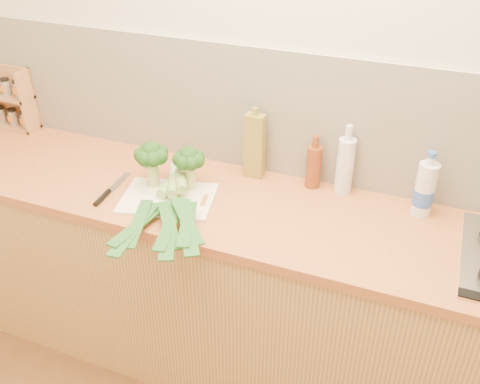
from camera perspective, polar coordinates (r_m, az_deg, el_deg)
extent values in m
plane|color=beige|center=(2.16, 5.52, 11.27)|extent=(3.50, 0.00, 3.50)
cube|color=silver|center=(2.20, 5.27, 8.02)|extent=(3.20, 0.02, 0.54)
cube|color=tan|center=(2.39, 2.25, -11.17)|extent=(3.20, 0.60, 0.86)
cube|color=#CD723C|center=(2.10, 2.51, -2.21)|extent=(3.20, 0.62, 0.04)
cube|color=white|center=(2.16, -7.68, -0.66)|extent=(0.41, 0.34, 0.01)
cylinder|color=#B3C070|center=(2.22, -9.23, 1.88)|extent=(0.05, 0.05, 0.10)
sphere|color=#16390F|center=(2.17, -9.46, 4.26)|extent=(0.09, 0.09, 0.09)
sphere|color=#16390F|center=(2.16, -8.54, 3.75)|extent=(0.06, 0.06, 0.06)
sphere|color=#16390F|center=(2.19, -8.48, 4.17)|extent=(0.06, 0.06, 0.06)
sphere|color=#16390F|center=(2.21, -9.13, 4.40)|extent=(0.06, 0.06, 0.06)
sphere|color=#16390F|center=(2.21, -10.00, 4.27)|extent=(0.06, 0.06, 0.06)
sphere|color=#16390F|center=(2.18, -10.45, 3.88)|extent=(0.06, 0.06, 0.06)
sphere|color=#16390F|center=(2.15, -10.14, 3.52)|extent=(0.06, 0.06, 0.06)
sphere|color=#16390F|center=(2.14, -9.27, 3.46)|extent=(0.06, 0.06, 0.06)
cylinder|color=#B3C070|center=(2.19, -5.36, 1.56)|extent=(0.05, 0.05, 0.10)
sphere|color=#16390F|center=(2.14, -5.49, 3.82)|extent=(0.08, 0.08, 0.08)
sphere|color=#16390F|center=(2.13, -4.59, 3.33)|extent=(0.06, 0.06, 0.06)
sphere|color=#16390F|center=(2.16, -4.59, 3.74)|extent=(0.06, 0.06, 0.06)
sphere|color=#16390F|center=(2.17, -5.24, 3.96)|extent=(0.06, 0.06, 0.06)
sphere|color=#16390F|center=(2.17, -6.07, 3.84)|extent=(0.06, 0.06, 0.06)
sphere|color=#16390F|center=(2.15, -6.46, 3.47)|extent=(0.06, 0.06, 0.06)
sphere|color=#16390F|center=(2.12, -6.11, 3.11)|extent=(0.06, 0.06, 0.06)
sphere|color=#16390F|center=(2.11, -5.27, 3.05)|extent=(0.06, 0.06, 0.06)
cylinder|color=white|center=(2.27, -6.63, 2.02)|extent=(0.05, 0.11, 0.04)
cylinder|color=#83AB55|center=(2.18, -7.74, 0.58)|extent=(0.05, 0.13, 0.04)
cube|color=#1E4C1B|center=(1.97, -10.92, -3.52)|extent=(0.07, 0.30, 0.02)
cube|color=#1E4C1B|center=(1.96, -11.17, -3.80)|extent=(0.08, 0.34, 0.01)
cube|color=#1E4C1B|center=(1.98, -10.80, -3.27)|extent=(0.13, 0.28, 0.02)
cylinder|color=white|center=(2.25, -7.01, 2.16)|extent=(0.08, 0.11, 0.04)
cylinder|color=#83AB55|center=(2.15, -7.15, 0.65)|extent=(0.09, 0.14, 0.04)
cube|color=#1E4C1B|center=(1.92, -7.58, -3.74)|extent=(0.12, 0.30, 0.02)
cube|color=#1E4C1B|center=(1.90, -7.62, -4.04)|extent=(0.19, 0.33, 0.01)
cube|color=#1E4C1B|center=(1.92, -7.57, -3.47)|extent=(0.20, 0.25, 0.02)
cylinder|color=white|center=(2.25, -6.54, 2.79)|extent=(0.09, 0.12, 0.04)
cylinder|color=#83AB55|center=(2.14, -6.30, 1.17)|extent=(0.11, 0.15, 0.04)
cube|color=#1E4C1B|center=(1.90, -5.64, -3.34)|extent=(0.15, 0.30, 0.02)
cube|color=#1E4C1B|center=(1.88, -5.59, -3.64)|extent=(0.22, 0.32, 0.01)
cube|color=#1E4C1B|center=(1.90, -5.67, -3.07)|extent=(0.22, 0.24, 0.02)
cube|color=silver|center=(2.31, -12.76, 1.01)|extent=(0.05, 0.17, 0.00)
cylinder|color=black|center=(2.21, -14.48, -0.57)|extent=(0.03, 0.11, 0.02)
cube|color=#AD784A|center=(2.94, -22.91, 9.49)|extent=(0.26, 0.02, 0.31)
cube|color=#AD784A|center=(2.97, -22.84, 6.56)|extent=(0.26, 0.10, 0.02)
cube|color=#AD784A|center=(2.91, -23.50, 9.36)|extent=(0.26, 0.10, 0.02)
cube|color=#AD784A|center=(2.83, -21.63, 8.94)|extent=(0.01, 0.10, 0.31)
cylinder|color=gray|center=(3.00, -24.12, 7.50)|extent=(0.04, 0.04, 0.07)
cylinder|color=gray|center=(2.95, -23.02, 7.33)|extent=(0.04, 0.04, 0.07)
cylinder|color=gray|center=(2.90, -21.89, 7.15)|extent=(0.04, 0.04, 0.07)
cylinder|color=gray|center=(2.89, -23.69, 10.17)|extent=(0.04, 0.04, 0.07)
cylinder|color=gray|center=(2.84, -22.53, 10.05)|extent=(0.04, 0.04, 0.07)
cube|color=olive|center=(2.24, 1.57, 4.91)|extent=(0.08, 0.05, 0.28)
cylinder|color=olive|center=(2.17, 1.63, 8.58)|extent=(0.02, 0.02, 0.03)
cylinder|color=silver|center=(2.18, 11.13, 2.71)|extent=(0.07, 0.07, 0.24)
cylinder|color=silver|center=(2.11, 11.54, 6.22)|extent=(0.03, 0.03, 0.06)
cylinder|color=brown|center=(2.21, 7.85, 2.68)|extent=(0.06, 0.06, 0.18)
cylinder|color=brown|center=(2.15, 8.07, 5.35)|extent=(0.03, 0.03, 0.05)
cylinder|color=silver|center=(2.12, 19.11, 0.27)|extent=(0.08, 0.08, 0.22)
cylinder|color=silver|center=(2.06, 19.70, 3.16)|extent=(0.03, 0.03, 0.03)
cylinder|color=#3057B4|center=(2.14, 18.96, -0.47)|extent=(0.08, 0.08, 0.06)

